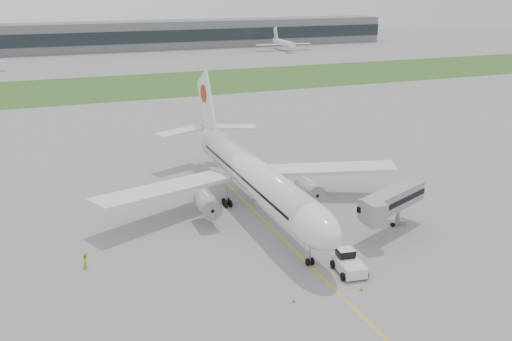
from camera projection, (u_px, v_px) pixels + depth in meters
name	position (u px, v px, depth m)	size (l,w,h in m)	color
ground	(263.00, 220.00, 82.43)	(600.00, 600.00, 0.00)	gray
apron_markings	(277.00, 233.00, 78.00)	(70.00, 70.00, 0.04)	yellow
grass_strip	(128.00, 86.00, 188.59)	(600.00, 50.00, 0.02)	#375B22
terminal_building	(90.00, 37.00, 283.60)	(320.00, 22.30, 14.00)	gray
airliner	(251.00, 173.00, 84.97)	(48.13, 53.95, 17.88)	white
pushback_tug	(348.00, 262.00, 67.37)	(3.69, 5.05, 2.44)	silver
jet_bridge	(390.00, 202.00, 76.66)	(12.65, 8.54, 6.14)	gray
safety_cone_left	(294.00, 300.00, 60.98)	(0.37, 0.37, 0.51)	#DC5E0B
safety_cone_right	(361.00, 289.00, 63.29)	(0.38, 0.38, 0.53)	#DC5E0B
ground_crew_near	(339.00, 266.00, 67.39)	(0.56, 0.37, 1.53)	#D5F929
ground_crew_far	(86.00, 260.00, 68.30)	(0.94, 0.73, 1.93)	#FDF82A
distant_aircraft_right	(283.00, 51.00, 288.55)	(28.82, 25.43, 11.02)	white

